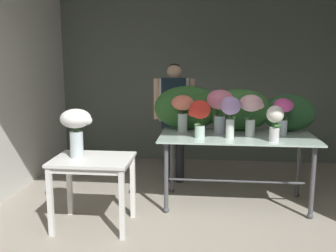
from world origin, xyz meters
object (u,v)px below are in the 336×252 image
Objects in this scene: vase_scarlet_snapdragons at (200,114)px; vase_white_roses_tall at (76,126)px; florist at (174,111)px; vase_rosy_stock at (220,104)px; display_table_glass at (237,147)px; side_table_white at (93,167)px; vase_blush_lilies at (251,108)px; vase_ivory_anemones at (275,120)px; vase_lilac_carnations at (230,111)px; vase_fuchsia_hydrangea at (283,111)px; vase_coral_freesia at (182,108)px.

vase_white_roses_tall is (-1.22, -0.59, -0.05)m from vase_scarlet_snapdragons.
florist is 3.16× the size of vase_rosy_stock.
vase_rosy_stock is (-0.20, 0.12, 0.48)m from display_table_glass.
side_table_white is (-1.50, -0.75, -0.06)m from display_table_glass.
vase_blush_lilies is (0.14, -0.02, 0.46)m from display_table_glass.
vase_blush_lilies is 0.59m from vase_scarlet_snapdragons.
vase_blush_lilies reaches higher than vase_ivory_anemones.
display_table_glass is 1.85m from vase_white_roses_tall.
vase_rosy_stock reaches higher than vase_white_roses_tall.
vase_ivory_anemones is at bearing 14.49° from side_table_white.
vase_lilac_carnations is at bearing 166.07° from vase_ivory_anemones.
florist reaches higher than vase_scarlet_snapdragons.
vase_scarlet_snapdragons reaches higher than side_table_white.
vase_blush_lilies reaches higher than vase_lilac_carnations.
display_table_glass is 0.59m from vase_ivory_anemones.
side_table_white is 2.03× the size of vase_ivory_anemones.
vase_blush_lilies is at bearing -39.38° from florist.
side_table_white is 1.66× the size of vase_blush_lilies.
vase_scarlet_snapdragons is at bearing -164.49° from vase_fuchsia_hydrangea.
side_table_white is at bearing -153.25° from display_table_glass.
vase_rosy_stock is 0.37m from vase_scarlet_snapdragons.
florist is 4.20× the size of vase_ivory_anemones.
florist is 3.49× the size of vase_lilac_carnations.
florist reaches higher than vase_blush_lilies.
vase_scarlet_snapdragons is (-0.57, -0.14, -0.05)m from vase_blush_lilies.
florist is 1.73m from vase_white_roses_tall.
vase_ivory_anemones is (0.58, -0.39, -0.12)m from vase_rosy_stock.
side_table_white is 1.33m from vase_coral_freesia.
vase_coral_freesia is at bearing 177.71° from vase_fuchsia_hydrangea.
florist reaches higher than vase_ivory_anemones.
florist is 3.86× the size of vase_scarlet_snapdragons.
florist is 3.67× the size of vase_coral_freesia.
vase_blush_lilies is at bearing 29.82° from vase_lilac_carnations.
vase_ivory_anemones is 2.08m from vase_white_roses_tall.
vase_ivory_anemones is 0.92× the size of vase_scarlet_snapdragons.
vase_coral_freesia is 0.95× the size of vase_lilac_carnations.
vase_coral_freesia is at bearing 157.68° from vase_ivory_anemones.
vase_ivory_anemones is at bearing -111.88° from vase_fuchsia_hydrangea.
vase_scarlet_snapdragons is (-0.81, 0.11, 0.04)m from vase_ivory_anemones.
vase_coral_freesia reaches higher than vase_white_roses_tall.
vase_ivory_anemones is at bearing -47.01° from vase_blush_lilies.
vase_rosy_stock reaches higher than display_table_glass.
vase_fuchsia_hydrangea is at bearing -1.71° from vase_rosy_stock.
side_table_white is at bearing -114.84° from florist.
vase_lilac_carnations reaches higher than vase_white_roses_tall.
vase_lilac_carnations is (-0.10, -0.15, 0.45)m from display_table_glass.
vase_coral_freesia is 1.05× the size of vase_scarlet_snapdragons.
side_table_white is 1.53× the size of vase_rosy_stock.
vase_ivory_anemones is (0.37, -0.27, 0.37)m from display_table_glass.
display_table_glass is 3.99× the size of vase_coral_freesia.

